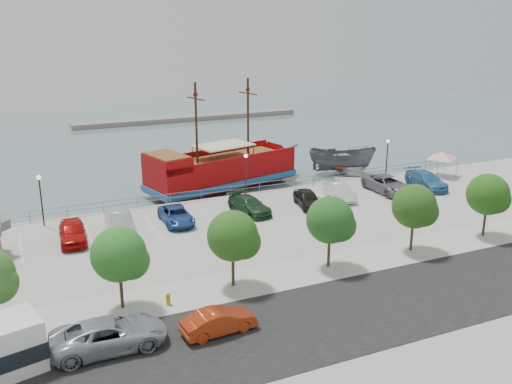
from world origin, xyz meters
name	(u,v)px	position (x,y,z in m)	size (l,w,h in m)	color
ground	(276,231)	(0.00, 0.00, -1.00)	(160.00, 160.00, 0.00)	slate
land_slab	(453,354)	(0.00, -21.00, -0.60)	(100.00, 58.00, 1.20)	#999896
street	(395,302)	(0.00, -16.00, 0.01)	(100.00, 8.00, 0.04)	black
sidewalk	(341,264)	(0.00, -10.00, 0.01)	(100.00, 4.00, 0.05)	#B6B2A9
seawall_railing	(241,189)	(0.00, 7.80, 0.53)	(50.00, 0.06, 1.00)	slate
far_shore	(189,118)	(10.00, 55.00, -0.60)	(40.00, 3.00, 0.80)	gray
pirate_ship	(232,169)	(1.54, 13.71, 0.98)	(19.13, 9.47, 11.84)	#9A0607
patrol_boat	(342,162)	(14.95, 13.32, 0.47)	(2.86, 7.60, 2.94)	#565C66
speedboat	(349,168)	(15.72, 12.92, -0.30)	(4.83, 6.77, 1.40)	silver
dock_west	(75,220)	(-15.27, 9.20, -0.82)	(6.36, 1.82, 0.36)	gray
dock_mid	(308,189)	(8.26, 9.20, -0.82)	(6.26, 1.79, 0.36)	gray
dock_east	(366,181)	(15.50, 9.20, -0.80)	(6.90, 1.97, 0.39)	gray
canopy_tent	(442,151)	(22.14, 5.17, 2.70)	(4.34, 4.34, 3.11)	slate
street_van	(110,334)	(-16.45, -14.06, 0.82)	(2.72, 5.89, 1.64)	#92979F
street_sedan	(219,321)	(-10.80, -14.90, 0.68)	(1.44, 4.12, 1.36)	#B03313
fire_hydrant	(168,299)	(-12.45, -10.80, 0.44)	(0.28, 0.28, 0.80)	#C19900
lamp_post_left	(40,191)	(-18.00, 6.50, 2.94)	(0.36, 0.36, 4.28)	black
lamp_post_mid	(246,168)	(0.00, 6.50, 2.94)	(0.36, 0.36, 4.28)	black
lamp_post_right	(387,152)	(16.00, 6.50, 2.94)	(0.36, 0.36, 4.28)	black
tree_b	(122,256)	(-14.85, -10.07, 3.30)	(3.30, 3.20, 5.00)	#473321
tree_c	(235,237)	(-7.85, -10.07, 3.30)	(3.30, 3.20, 5.00)	#473321
tree_d	(332,221)	(-0.85, -10.07, 3.30)	(3.30, 3.20, 5.00)	#473321
tree_e	(416,208)	(6.15, -10.07, 3.30)	(3.30, 3.20, 5.00)	#473321
tree_f	(490,196)	(13.15, -10.07, 3.30)	(3.30, 3.20, 5.00)	#473321
parked_car_a	(72,232)	(-16.29, 1.85, 0.82)	(1.93, 4.80, 1.64)	#B30D09
parked_car_b	(120,223)	(-12.61, 2.33, 0.81)	(1.72, 4.93, 1.63)	#ABACAE
parked_car_c	(176,215)	(-7.94, 2.63, 0.67)	(2.23, 4.83, 1.34)	navy
parked_car_d	(249,205)	(-1.39, 2.51, 0.72)	(2.01, 4.93, 1.43)	#1E3F23
parked_car_e	(308,199)	(4.06, 1.93, 0.76)	(1.79, 4.45, 1.52)	black
parked_car_f	(340,192)	(7.90, 2.63, 0.74)	(1.57, 4.51, 1.49)	white
parked_car_g	(388,184)	(13.31, 2.62, 0.81)	(2.69, 5.82, 1.62)	slate
parked_car_h	(426,180)	(17.79, 2.30, 0.79)	(2.21, 5.45, 1.58)	teal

